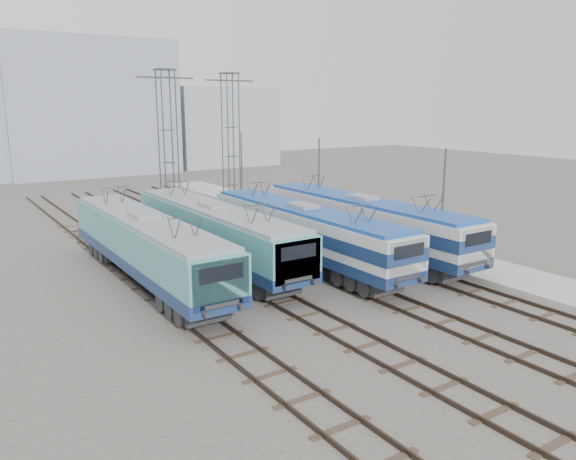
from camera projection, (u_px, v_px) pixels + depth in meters
The scene contains 13 objects.
ground at pixel (347, 306), 26.82m from camera, with size 160.00×160.00×0.00m, color #514C47.
platform at pixel (388, 242), 38.78m from camera, with size 4.00×70.00×0.30m, color #9E9E99.
locomotive_far_left at pixel (147, 244), 29.55m from camera, with size 2.82×17.80×3.35m.
locomotive_center_left at pixel (216, 231), 32.81m from camera, with size 2.79×17.62×3.32m.
locomotive_center_right at pixel (304, 230), 33.06m from camera, with size 2.73×17.28×3.25m.
locomotive_far_right at pixel (364, 220), 35.39m from camera, with size 2.82×17.81×3.35m.
catenary_tower_west at pixel (168, 141), 43.30m from camera, with size 4.50×1.20×12.00m.
catenary_tower_east at pixel (231, 137), 48.42m from camera, with size 4.50×1.20×12.00m.
mast_front at pixel (442, 210), 32.29m from camera, with size 0.12×0.12×7.00m, color #3F4247.
mast_mid at pixel (319, 185), 42.08m from camera, with size 0.12×0.12×7.00m, color #3F4247.
mast_rear at pixel (242, 170), 51.86m from camera, with size 0.12×0.12×7.00m, color #3F4247.
building_center at pixel (86, 108), 77.55m from camera, with size 22.00×14.00×18.00m, color #858CA1.
building_east at pixel (217, 127), 88.93m from camera, with size 16.00×12.00×12.00m, color #8E96A0.
Camera 1 is at (-16.29, -19.66, 9.41)m, focal length 35.00 mm.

